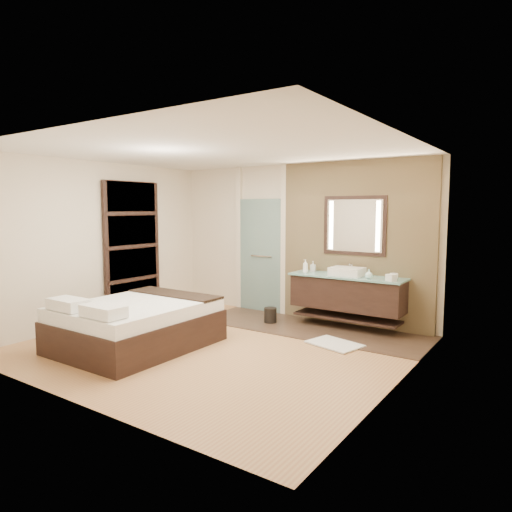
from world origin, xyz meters
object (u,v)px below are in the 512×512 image
Objects in this scene: bed at (136,324)px; vanity at (347,293)px; waste_bin at (270,315)px; mirror_unit at (354,226)px.

vanity is at bearing 51.47° from bed.
vanity reaches higher than waste_bin.
vanity is 1.10m from mirror_unit.
mirror_unit is 3.71m from bed.
vanity reaches higher than bed.
vanity is 1.34m from waste_bin.
bed is at bearing -111.12° from waste_bin.
vanity is at bearing 18.28° from waste_bin.
bed is at bearing -128.47° from vanity.
waste_bin is (-1.20, -0.63, -1.52)m from mirror_unit.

